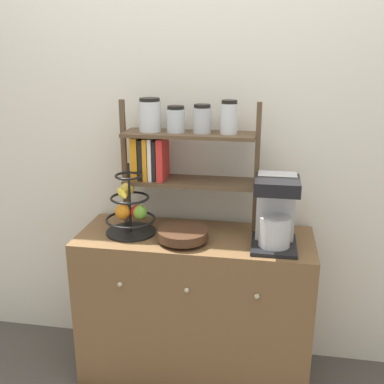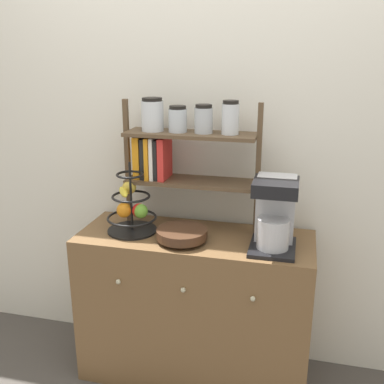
% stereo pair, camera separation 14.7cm
% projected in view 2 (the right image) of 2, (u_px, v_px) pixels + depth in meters
% --- Properties ---
extents(wall_back, '(7.00, 0.05, 2.60)m').
position_uv_depth(wall_back, '(207.00, 125.00, 2.31)').
color(wall_back, silver).
rests_on(wall_back, ground_plane).
extents(sideboard, '(1.16, 0.46, 0.79)m').
position_uv_depth(sideboard, '(195.00, 306.00, 2.34)').
color(sideboard, brown).
rests_on(sideboard, ground_plane).
extents(coffee_maker, '(0.21, 0.26, 0.33)m').
position_uv_depth(coffee_maker, '(275.00, 213.00, 2.04)').
color(coffee_maker, black).
rests_on(coffee_maker, sideboard).
extents(fruit_stand, '(0.25, 0.25, 0.36)m').
position_uv_depth(fruit_stand, '(132.00, 208.00, 2.25)').
color(fruit_stand, black).
rests_on(fruit_stand, sideboard).
extents(wooden_bowl, '(0.24, 0.24, 0.06)m').
position_uv_depth(wooden_bowl, '(182.00, 234.00, 2.14)').
color(wooden_bowl, '#422819').
rests_on(wooden_bowl, sideboard).
extents(shelf_hutch, '(0.69, 0.20, 0.66)m').
position_uv_depth(shelf_hutch, '(177.00, 145.00, 2.22)').
color(shelf_hutch, brown).
rests_on(shelf_hutch, sideboard).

